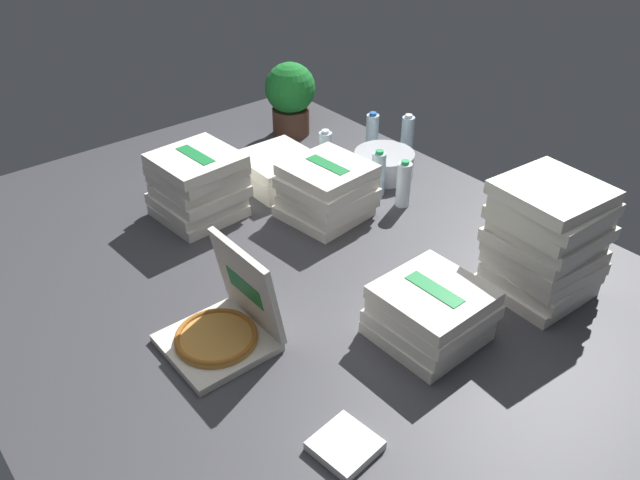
{
  "coord_description": "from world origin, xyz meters",
  "views": [
    {
      "loc": [
        1.7,
        -1.25,
        1.57
      ],
      "look_at": [
        0.05,
        0.1,
        0.14
      ],
      "focal_mm": 36.17,
      "sensor_mm": 36.0,
      "label": 1
    }
  ],
  "objects_px": {
    "pizza_stack_right_near": "(198,185)",
    "napkin_pile": "(345,446)",
    "water_bottle_1": "(407,136)",
    "potted_plant": "(290,96)",
    "pizza_stack_left_near": "(546,240)",
    "water_bottle_4": "(325,152)",
    "water_bottle_3": "(378,173)",
    "pizza_stack_center_far": "(431,313)",
    "pizza_stack_right_far": "(278,170)",
    "water_bottle_0": "(404,184)",
    "ice_bucket": "(384,164)",
    "water_bottle_2": "(372,134)",
    "open_pizza_box": "(226,324)",
    "pizza_stack_left_far": "(327,191)"
  },
  "relations": [
    {
      "from": "napkin_pile",
      "to": "open_pizza_box",
      "type": "bearing_deg",
      "value": -178.48
    },
    {
      "from": "pizza_stack_left_near",
      "to": "pizza_stack_center_far",
      "type": "bearing_deg",
      "value": -98.84
    },
    {
      "from": "open_pizza_box",
      "to": "ice_bucket",
      "type": "xyz_separation_m",
      "value": [
        -0.55,
        1.29,
        -0.02
      ]
    },
    {
      "from": "water_bottle_0",
      "to": "potted_plant",
      "type": "xyz_separation_m",
      "value": [
        -0.98,
        0.08,
        0.12
      ]
    },
    {
      "from": "pizza_stack_left_near",
      "to": "water_bottle_4",
      "type": "relative_size",
      "value": 1.97
    },
    {
      "from": "napkin_pile",
      "to": "water_bottle_1",
      "type": "bearing_deg",
      "value": 129.21
    },
    {
      "from": "water_bottle_1",
      "to": "water_bottle_3",
      "type": "distance_m",
      "value": 0.46
    },
    {
      "from": "ice_bucket",
      "to": "water_bottle_2",
      "type": "xyz_separation_m",
      "value": [
        -0.23,
        0.13,
        0.05
      ]
    },
    {
      "from": "pizza_stack_left_near",
      "to": "pizza_stack_center_far",
      "type": "height_order",
      "value": "pizza_stack_left_near"
    },
    {
      "from": "pizza_stack_center_far",
      "to": "ice_bucket",
      "type": "xyz_separation_m",
      "value": [
        -0.98,
        0.72,
        -0.04
      ]
    },
    {
      "from": "water_bottle_1",
      "to": "ice_bucket",
      "type": "bearing_deg",
      "value": -71.12
    },
    {
      "from": "pizza_stack_center_far",
      "to": "water_bottle_2",
      "type": "bearing_deg",
      "value": 144.85
    },
    {
      "from": "pizza_stack_left_near",
      "to": "pizza_stack_center_far",
      "type": "distance_m",
      "value": 0.55
    },
    {
      "from": "pizza_stack_left_far",
      "to": "water_bottle_0",
      "type": "distance_m",
      "value": 0.37
    },
    {
      "from": "pizza_stack_right_far",
      "to": "ice_bucket",
      "type": "xyz_separation_m",
      "value": [
        0.27,
        0.47,
        -0.01
      ]
    },
    {
      "from": "open_pizza_box",
      "to": "water_bottle_0",
      "type": "relative_size",
      "value": 1.57
    },
    {
      "from": "water_bottle_0",
      "to": "water_bottle_3",
      "type": "bearing_deg",
      "value": -173.13
    },
    {
      "from": "water_bottle_1",
      "to": "potted_plant",
      "type": "relative_size",
      "value": 0.56
    },
    {
      "from": "pizza_stack_left_far",
      "to": "napkin_pile",
      "type": "height_order",
      "value": "pizza_stack_left_far"
    },
    {
      "from": "pizza_stack_left_far",
      "to": "water_bottle_0",
      "type": "relative_size",
      "value": 1.69
    },
    {
      "from": "pizza_stack_left_near",
      "to": "water_bottle_3",
      "type": "height_order",
      "value": "pizza_stack_left_near"
    },
    {
      "from": "ice_bucket",
      "to": "water_bottle_2",
      "type": "relative_size",
      "value": 1.31
    },
    {
      "from": "napkin_pile",
      "to": "pizza_stack_left_near",
      "type": "bearing_deg",
      "value": 95.46
    },
    {
      "from": "water_bottle_1",
      "to": "water_bottle_3",
      "type": "relative_size",
      "value": 1.0
    },
    {
      "from": "open_pizza_box",
      "to": "water_bottle_2",
      "type": "relative_size",
      "value": 1.57
    },
    {
      "from": "pizza_stack_left_near",
      "to": "pizza_stack_right_far",
      "type": "bearing_deg",
      "value": -168.13
    },
    {
      "from": "potted_plant",
      "to": "water_bottle_0",
      "type": "bearing_deg",
      "value": -4.72
    },
    {
      "from": "water_bottle_0",
      "to": "water_bottle_1",
      "type": "xyz_separation_m",
      "value": [
        -0.36,
        0.39,
        0.0
      ]
    },
    {
      "from": "water_bottle_1",
      "to": "pizza_stack_left_near",
      "type": "bearing_deg",
      "value": -21.35
    },
    {
      "from": "water_bottle_1",
      "to": "potted_plant",
      "type": "height_order",
      "value": "potted_plant"
    },
    {
      "from": "water_bottle_0",
      "to": "water_bottle_3",
      "type": "height_order",
      "value": "same"
    },
    {
      "from": "pizza_stack_right_far",
      "to": "pizza_stack_left_far",
      "type": "bearing_deg",
      "value": -0.99
    },
    {
      "from": "pizza_stack_right_far",
      "to": "napkin_pile",
      "type": "bearing_deg",
      "value": -29.35
    },
    {
      "from": "pizza_stack_right_far",
      "to": "pizza_stack_right_near",
      "type": "height_order",
      "value": "pizza_stack_right_near"
    },
    {
      "from": "water_bottle_3",
      "to": "napkin_pile",
      "type": "distance_m",
      "value": 1.53
    },
    {
      "from": "pizza_stack_right_far",
      "to": "napkin_pile",
      "type": "distance_m",
      "value": 1.64
    },
    {
      "from": "pizza_stack_center_far",
      "to": "napkin_pile",
      "type": "distance_m",
      "value": 0.59
    },
    {
      "from": "pizza_stack_right_far",
      "to": "pizza_stack_left_near",
      "type": "height_order",
      "value": "pizza_stack_left_near"
    },
    {
      "from": "water_bottle_2",
      "to": "water_bottle_3",
      "type": "relative_size",
      "value": 1.0
    },
    {
      "from": "pizza_stack_right_near",
      "to": "water_bottle_3",
      "type": "xyz_separation_m",
      "value": [
        0.38,
        0.76,
        -0.04
      ]
    },
    {
      "from": "pizza_stack_right_near",
      "to": "water_bottle_0",
      "type": "distance_m",
      "value": 0.95
    },
    {
      "from": "ice_bucket",
      "to": "potted_plant",
      "type": "height_order",
      "value": "potted_plant"
    },
    {
      "from": "water_bottle_1",
      "to": "napkin_pile",
      "type": "xyz_separation_m",
      "value": [
        1.25,
        -1.53,
        -0.1
      ]
    },
    {
      "from": "pizza_stack_right_near",
      "to": "napkin_pile",
      "type": "relative_size",
      "value": 2.26
    },
    {
      "from": "water_bottle_1",
      "to": "pizza_stack_center_far",
      "type": "bearing_deg",
      "value": -42.46
    },
    {
      "from": "pizza_stack_right_far",
      "to": "pizza_stack_center_far",
      "type": "distance_m",
      "value": 1.27
    },
    {
      "from": "pizza_stack_left_far",
      "to": "water_bottle_3",
      "type": "xyz_separation_m",
      "value": [
        0.0,
        0.32,
        -0.02
      ]
    },
    {
      "from": "water_bottle_4",
      "to": "ice_bucket",
      "type": "bearing_deg",
      "value": 44.36
    },
    {
      "from": "pizza_stack_center_far",
      "to": "potted_plant",
      "type": "xyz_separation_m",
      "value": [
        -1.68,
        0.66,
        0.13
      ]
    },
    {
      "from": "pizza_stack_left_near",
      "to": "napkin_pile",
      "type": "height_order",
      "value": "pizza_stack_left_near"
    }
  ]
}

